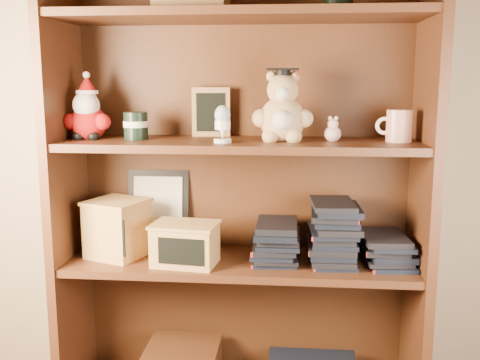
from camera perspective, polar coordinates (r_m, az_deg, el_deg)
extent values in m
cube|color=tan|center=(1.99, 6.14, 13.21)|extent=(3.00, 0.04, 2.50)
cube|color=#4D2916|center=(1.97, -17.17, -0.29)|extent=(0.03, 0.35, 1.60)
cube|color=#4D2916|center=(1.87, 18.13, -0.90)|extent=(0.03, 0.35, 1.60)
cube|color=#482613|center=(1.99, 0.44, 0.28)|extent=(1.20, 0.02, 1.60)
cube|color=#4D2916|center=(1.81, 0.00, 16.34)|extent=(1.14, 0.33, 0.02)
cube|color=#4D2916|center=(1.90, 0.00, -8.41)|extent=(1.14, 0.33, 0.02)
cube|color=#4D2916|center=(1.81, 0.00, 3.66)|extent=(1.14, 0.33, 0.02)
sphere|color=#A50F0F|center=(1.92, -15.13, 5.64)|extent=(0.12, 0.12, 0.12)
sphere|color=#A50F0F|center=(1.92, -16.83, 5.70)|extent=(0.05, 0.05, 0.05)
sphere|color=#A50F0F|center=(1.88, -13.82, 5.76)|extent=(0.05, 0.05, 0.05)
sphere|color=black|center=(1.90, -16.06, 4.31)|extent=(0.04, 0.04, 0.04)
sphere|color=black|center=(1.88, -14.69, 4.32)|extent=(0.04, 0.04, 0.04)
sphere|color=white|center=(1.90, -15.36, 7.34)|extent=(0.09, 0.09, 0.09)
sphere|color=#D8B293|center=(1.91, -15.24, 7.95)|extent=(0.06, 0.06, 0.06)
cone|color=#A50F0F|center=(1.91, -15.31, 9.39)|extent=(0.07, 0.07, 0.06)
sphere|color=white|center=(1.91, -15.35, 10.26)|extent=(0.02, 0.02, 0.02)
cylinder|color=white|center=(1.91, -15.27, 8.61)|extent=(0.07, 0.07, 0.01)
cylinder|color=black|center=(1.87, -10.54, 5.44)|extent=(0.08, 0.08, 0.09)
cylinder|color=beige|center=(1.87, -10.55, 5.61)|extent=(0.08, 0.08, 0.02)
cube|color=#9E7547|center=(1.93, -2.96, 6.91)|extent=(0.13, 0.03, 0.17)
cube|color=black|center=(1.92, -3.01, 6.89)|extent=(0.10, 0.01, 0.13)
cube|color=#9E7547|center=(1.96, -2.83, 4.93)|extent=(0.06, 0.06, 0.01)
cylinder|color=white|center=(1.74, -1.78, 4.01)|extent=(0.06, 0.06, 0.01)
cone|color=white|center=(1.74, -1.78, 4.81)|extent=(0.02, 0.02, 0.04)
cylinder|color=white|center=(1.74, -1.79, 5.60)|extent=(0.05, 0.05, 0.03)
ellipsoid|color=#ABBCD0|center=(1.73, -1.79, 6.62)|extent=(0.05, 0.05, 0.06)
sphere|color=tan|center=(1.80, 4.33, 6.14)|extent=(0.15, 0.15, 0.15)
sphere|color=white|center=(1.73, 4.29, 6.10)|extent=(0.06, 0.06, 0.06)
sphere|color=tan|center=(1.78, 2.13, 6.29)|extent=(0.06, 0.06, 0.06)
sphere|color=tan|center=(1.78, 6.51, 6.23)|extent=(0.06, 0.06, 0.06)
sphere|color=tan|center=(1.76, 3.09, 4.47)|extent=(0.05, 0.05, 0.05)
sphere|color=tan|center=(1.76, 5.47, 4.44)|extent=(0.05, 0.05, 0.05)
sphere|color=tan|center=(1.79, 4.37, 9.13)|extent=(0.10, 0.10, 0.10)
sphere|color=white|center=(1.75, 4.34, 8.76)|extent=(0.04, 0.04, 0.04)
sphere|color=tan|center=(1.80, 3.22, 10.47)|extent=(0.03, 0.03, 0.03)
sphere|color=tan|center=(1.80, 5.57, 10.44)|extent=(0.03, 0.03, 0.03)
cylinder|color=black|center=(1.79, 4.39, 10.79)|extent=(0.05, 0.05, 0.02)
cube|color=black|center=(1.79, 4.40, 11.16)|extent=(0.10, 0.10, 0.01)
cylinder|color=#A50F0F|center=(1.77, 5.92, 10.78)|extent=(0.00, 0.05, 0.03)
sphere|color=beige|center=(1.80, 9.40, 4.65)|extent=(0.05, 0.05, 0.05)
sphere|color=beige|center=(1.80, 9.43, 5.63)|extent=(0.03, 0.03, 0.03)
sphere|color=beige|center=(1.80, 9.15, 6.23)|extent=(0.01, 0.01, 0.01)
sphere|color=beige|center=(1.80, 9.75, 6.21)|extent=(0.01, 0.01, 0.01)
cylinder|color=silver|center=(1.83, 15.87, 5.31)|extent=(0.08, 0.08, 0.10)
torus|color=white|center=(1.82, 14.46, 5.36)|extent=(0.06, 0.01, 0.06)
cube|color=black|center=(2.04, -8.27, -2.83)|extent=(0.22, 0.05, 0.27)
cube|color=beige|center=(2.03, -8.34, -2.90)|extent=(0.18, 0.04, 0.23)
cube|color=tan|center=(1.95, -12.31, -4.91)|extent=(0.22, 0.22, 0.19)
cube|color=black|center=(1.87, -13.10, -5.59)|extent=(0.11, 0.05, 0.12)
cube|color=tan|center=(1.93, -12.42, -2.17)|extent=(0.23, 0.23, 0.01)
cube|color=tan|center=(1.84, -5.59, -6.58)|extent=(0.21, 0.16, 0.13)
cube|color=black|center=(1.77, -6.02, -7.25)|extent=(0.15, 0.02, 0.08)
cube|color=tan|center=(1.82, -5.62, -4.55)|extent=(0.23, 0.17, 0.01)
cube|color=black|center=(1.89, 3.59, -7.91)|extent=(0.14, 0.20, 0.02)
cube|color=black|center=(1.88, 3.60, -7.45)|extent=(0.14, 0.20, 0.02)
cube|color=black|center=(1.88, 3.60, -6.98)|extent=(0.14, 0.20, 0.02)
cube|color=black|center=(1.87, 3.61, -6.52)|extent=(0.14, 0.20, 0.02)
cube|color=black|center=(1.87, 3.62, -6.05)|extent=(0.14, 0.20, 0.02)
cube|color=black|center=(1.86, 3.62, -5.58)|extent=(0.14, 0.20, 0.02)
cube|color=black|center=(1.86, 3.63, -5.10)|extent=(0.14, 0.20, 0.02)
cube|color=black|center=(1.85, 3.63, -4.62)|extent=(0.14, 0.20, 0.02)
cube|color=black|center=(1.89, 9.47, -7.99)|extent=(0.14, 0.20, 0.02)
cube|color=black|center=(1.89, 9.49, -7.53)|extent=(0.14, 0.20, 0.02)
cube|color=black|center=(1.88, 9.50, -7.06)|extent=(0.14, 0.20, 0.02)
cube|color=black|center=(1.88, 9.52, -6.60)|extent=(0.14, 0.20, 0.02)
cube|color=black|center=(1.87, 9.53, -6.13)|extent=(0.14, 0.20, 0.02)
cube|color=black|center=(1.87, 9.55, -5.66)|extent=(0.14, 0.20, 0.02)
cube|color=black|center=(1.86, 9.56, -5.18)|extent=(0.14, 0.20, 0.02)
cube|color=black|center=(1.86, 9.57, -4.71)|extent=(0.14, 0.20, 0.02)
cube|color=black|center=(1.86, 9.59, -4.23)|extent=(0.14, 0.20, 0.02)
cube|color=black|center=(1.85, 9.60, -3.75)|extent=(0.14, 0.20, 0.02)
cube|color=black|center=(1.85, 9.62, -3.27)|extent=(0.14, 0.20, 0.02)
cube|color=black|center=(1.84, 9.63, -2.79)|extent=(0.14, 0.20, 0.02)
cube|color=black|center=(1.91, 14.56, -7.99)|extent=(0.14, 0.20, 0.02)
cube|color=black|center=(1.91, 14.58, -7.53)|extent=(0.14, 0.20, 0.02)
cube|color=black|center=(1.90, 14.60, -7.07)|extent=(0.14, 0.20, 0.02)
cube|color=black|center=(1.90, 14.62, -6.61)|extent=(0.14, 0.20, 0.02)
cube|color=black|center=(1.89, 14.65, -6.15)|extent=(0.14, 0.20, 0.02)
cube|color=black|center=(1.89, 14.67, -5.68)|extent=(0.14, 0.20, 0.02)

